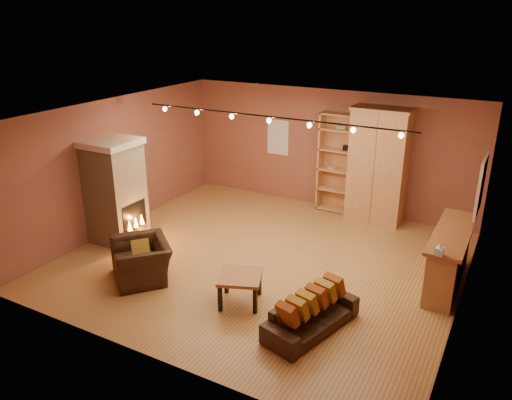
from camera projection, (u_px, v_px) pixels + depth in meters
The scene contains 16 objects.
floor at pixel (263, 260), 9.51m from camera, with size 7.00×7.00×0.00m, color olive.
ceiling at pixel (264, 114), 8.51m from camera, with size 7.00×7.00×0.00m, color brown.
back_wall at pixel (328, 150), 11.68m from camera, with size 7.00×0.02×2.80m, color brown.
left_wall at pixel (118, 164), 10.58m from camera, with size 0.02×6.50×2.80m, color brown.
right_wall at pixel (470, 229), 7.44m from camera, with size 0.02×6.50×2.80m, color brown.
fireplace at pixel (116, 191), 10.01m from camera, with size 1.01×0.98×2.12m.
back_window at pixel (278, 137), 12.19m from camera, with size 0.56×0.04×0.86m, color silver.
bookcase at pixel (340, 162), 11.50m from camera, with size 0.95×0.37×2.32m.
armoire at pixel (378, 166), 10.87m from camera, with size 1.26×0.71×2.56m.
bar_counter at pixel (449, 258), 8.50m from camera, with size 0.57×2.10×1.00m.
tissue_box at pixel (440, 250), 7.48m from camera, with size 0.15×0.15×0.23m.
right_window at pixel (481, 186), 8.51m from camera, with size 0.05×0.90×1.00m, color silver.
loveseat at pixel (312, 310), 7.33m from camera, with size 0.88×1.68×0.70m.
armchair at pixel (141, 254), 8.71m from camera, with size 1.27×1.22×0.94m.
coffee_table at pixel (240, 279), 7.97m from camera, with size 0.87×0.87×0.51m.
track_rail at pixel (269, 119), 8.72m from camera, with size 5.20×0.09×0.13m.
Camera 1 is at (3.96, -7.50, 4.46)m, focal length 35.00 mm.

